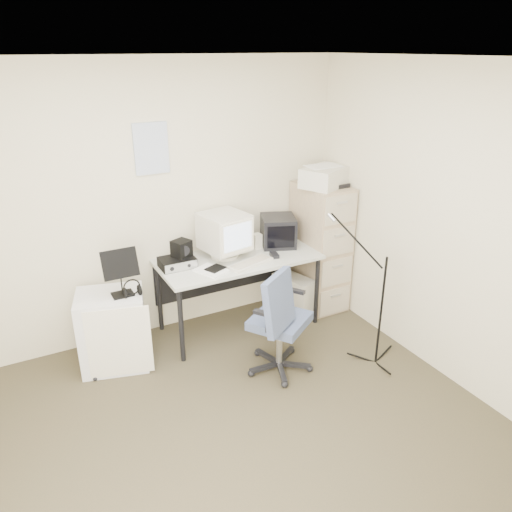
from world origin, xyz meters
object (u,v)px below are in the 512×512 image
filing_cabinet (320,247)px  desk (239,293)px  side_cart (113,330)px  office_chair (280,319)px

filing_cabinet → desk: size_ratio=0.87×
filing_cabinet → desk: 0.99m
filing_cabinet → side_cart: (-2.18, -0.10, -0.31)m
filing_cabinet → side_cart: filing_cabinet is taller
desk → office_chair: 0.81m
filing_cabinet → side_cart: bearing=-177.4°
filing_cabinet → side_cart: size_ratio=1.93×
desk → side_cart: bearing=-176.9°
desk → office_chair: (-0.02, -0.80, 0.12)m
desk → office_chair: office_chair is taller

